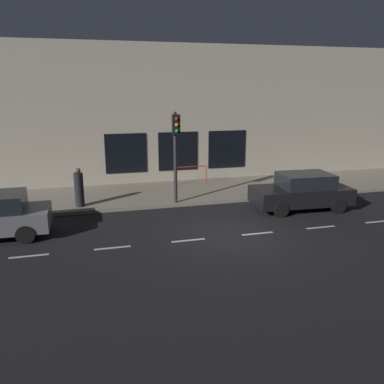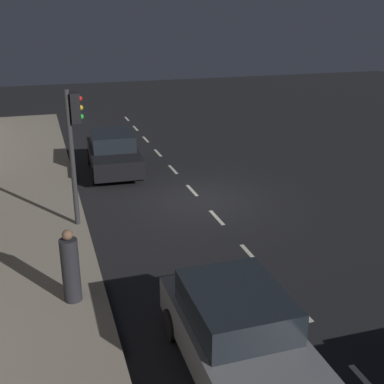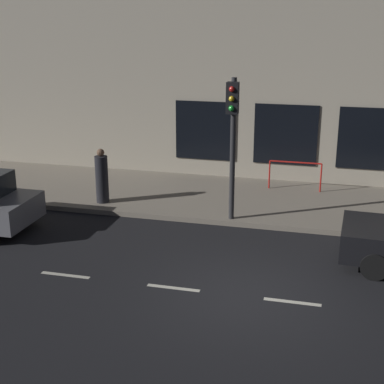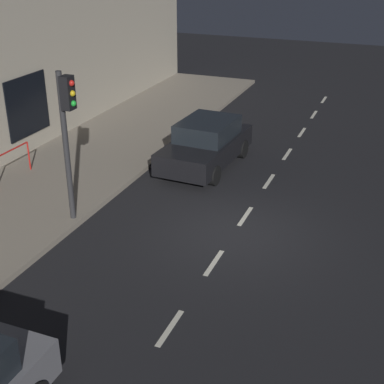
{
  "view_description": "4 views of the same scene",
  "coord_description": "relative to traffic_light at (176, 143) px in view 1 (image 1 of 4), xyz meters",
  "views": [
    {
      "loc": [
        -12.6,
        4.83,
        5.16
      ],
      "look_at": [
        0.71,
        1.28,
        1.54
      ],
      "focal_mm": 37.4,
      "sensor_mm": 36.0,
      "label": 1
    },
    {
      "loc": [
        5.05,
        14.96,
        6.21
      ],
      "look_at": [
        1.29,
        3.08,
        1.54
      ],
      "focal_mm": 45.91,
      "sensor_mm": 36.0,
      "label": 2
    },
    {
      "loc": [
        -10.78,
        -1.54,
        5.82
      ],
      "look_at": [
        1.33,
        1.51,
        1.82
      ],
      "focal_mm": 52.87,
      "sensor_mm": 36.0,
      "label": 3
    },
    {
      "loc": [
        -3.67,
        12.17,
        7.1
      ],
      "look_at": [
        0.68,
        1.32,
        1.64
      ],
      "focal_mm": 51.3,
      "sensor_mm": 36.0,
      "label": 4
    }
  ],
  "objects": [
    {
      "name": "pedestrian_0",
      "position": [
        0.58,
        4.15,
        -1.92
      ],
      "size": [
        0.49,
        0.49,
        1.7
      ],
      "rotation": [
        0.0,
        0.0,
        1.86
      ],
      "color": "#232328",
      "rests_on": "sidewalk"
    },
    {
      "name": "parked_car_0",
      "position": [
        -1.81,
        -5.18,
        -2.06
      ],
      "size": [
        2.12,
        4.28,
        1.58
      ],
      "rotation": [
        0.0,
        0.0,
        -0.05
      ],
      "color": "black",
      "rests_on": "ground"
    },
    {
      "name": "red_railing",
      "position": [
        3.29,
        -1.55,
        -2.0
      ],
      "size": [
        0.05,
        1.73,
        0.97
      ],
      "color": "red",
      "rests_on": "sidewalk"
    },
    {
      "name": "traffic_light",
      "position": [
        0.0,
        0.0,
        0.0
      ],
      "size": [
        0.49,
        0.32,
        4.0
      ],
      "color": "#2D2D30",
      "rests_on": "sidewalk"
    },
    {
      "name": "ground_plane",
      "position": [
        -4.15,
        -1.09,
        -2.85
      ],
      "size": [
        60.0,
        60.0,
        0.0
      ],
      "primitive_type": "plane",
      "color": "black"
    },
    {
      "name": "lane_centre_line",
      "position": [
        -4.15,
        -2.09,
        -2.84
      ],
      "size": [
        0.12,
        27.2,
        0.01
      ],
      "color": "beige",
      "rests_on": "ground"
    },
    {
      "name": "sidewalk",
      "position": [
        2.1,
        -1.09,
        -2.77
      ],
      "size": [
        4.5,
        32.0,
        0.15
      ],
      "color": "gray",
      "rests_on": "ground"
    },
    {
      "name": "building_facade",
      "position": [
        4.64,
        -1.09,
        0.84
      ],
      "size": [
        0.65,
        32.0,
        7.39
      ],
      "color": "#B2A893",
      "rests_on": "ground"
    }
  ]
}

